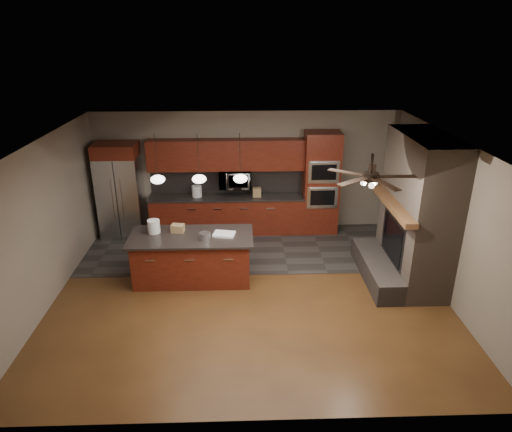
{
  "coord_description": "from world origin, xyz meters",
  "views": [
    {
      "loc": [
        -0.13,
        -7.25,
        4.5
      ],
      "look_at": [
        0.13,
        0.6,
        1.26
      ],
      "focal_mm": 32.0,
      "sensor_mm": 36.0,
      "label": 1
    }
  ],
  "objects_px": {
    "kitchen_island": "(192,257)",
    "counter_box": "(257,192)",
    "refrigerator": "(120,191)",
    "paint_can": "(205,236)",
    "counter_bucket": "(197,191)",
    "oven_tower": "(321,183)",
    "cardboard_box": "(178,228)",
    "microwave": "(235,179)",
    "paint_tray": "(224,234)",
    "white_bucket": "(154,226)"
  },
  "relations": [
    {
      "from": "paint_can",
      "to": "kitchen_island",
      "type": "bearing_deg",
      "value": 147.16
    },
    {
      "from": "refrigerator",
      "to": "counter_box",
      "type": "height_order",
      "value": "refrigerator"
    },
    {
      "from": "paint_can",
      "to": "white_bucket",
      "type": "bearing_deg",
      "value": 160.72
    },
    {
      "from": "oven_tower",
      "to": "counter_box",
      "type": "relative_size",
      "value": 11.29
    },
    {
      "from": "refrigerator",
      "to": "cardboard_box",
      "type": "bearing_deg",
      "value": -51.65
    },
    {
      "from": "kitchen_island",
      "to": "counter_box",
      "type": "height_order",
      "value": "counter_box"
    },
    {
      "from": "counter_bucket",
      "to": "oven_tower",
      "type": "bearing_deg",
      "value": -0.15
    },
    {
      "from": "white_bucket",
      "to": "microwave",
      "type": "bearing_deg",
      "value": 53.88
    },
    {
      "from": "counter_bucket",
      "to": "kitchen_island",
      "type": "bearing_deg",
      "value": -87.98
    },
    {
      "from": "refrigerator",
      "to": "paint_can",
      "type": "relative_size",
      "value": 10.81
    },
    {
      "from": "microwave",
      "to": "refrigerator",
      "type": "height_order",
      "value": "refrigerator"
    },
    {
      "from": "white_bucket",
      "to": "counter_box",
      "type": "height_order",
      "value": "white_bucket"
    },
    {
      "from": "oven_tower",
      "to": "microwave",
      "type": "xyz_separation_m",
      "value": [
        -1.98,
        0.06,
        0.11
      ]
    },
    {
      "from": "microwave",
      "to": "counter_bucket",
      "type": "bearing_deg",
      "value": -176.77
    },
    {
      "from": "paint_can",
      "to": "counter_bucket",
      "type": "height_order",
      "value": "counter_bucket"
    },
    {
      "from": "microwave",
      "to": "paint_can",
      "type": "xyz_separation_m",
      "value": [
        -0.54,
        -2.43,
        -0.31
      ]
    },
    {
      "from": "paint_can",
      "to": "paint_tray",
      "type": "distance_m",
      "value": 0.39
    },
    {
      "from": "oven_tower",
      "to": "cardboard_box",
      "type": "height_order",
      "value": "oven_tower"
    },
    {
      "from": "counter_box",
      "to": "white_bucket",
      "type": "bearing_deg",
      "value": -135.98
    },
    {
      "from": "paint_can",
      "to": "cardboard_box",
      "type": "distance_m",
      "value": 0.64
    },
    {
      "from": "refrigerator",
      "to": "kitchen_island",
      "type": "distance_m",
      "value": 2.85
    },
    {
      "from": "cardboard_box",
      "to": "counter_bucket",
      "type": "distance_m",
      "value": 2.03
    },
    {
      "from": "counter_box",
      "to": "cardboard_box",
      "type": "bearing_deg",
      "value": -128.97
    },
    {
      "from": "white_bucket",
      "to": "paint_tray",
      "type": "height_order",
      "value": "white_bucket"
    },
    {
      "from": "oven_tower",
      "to": "kitchen_island",
      "type": "relative_size",
      "value": 1.03
    },
    {
      "from": "oven_tower",
      "to": "microwave",
      "type": "bearing_deg",
      "value": 178.34
    },
    {
      "from": "paint_can",
      "to": "counter_bucket",
      "type": "relative_size",
      "value": 0.78
    },
    {
      "from": "microwave",
      "to": "refrigerator",
      "type": "relative_size",
      "value": 0.34
    },
    {
      "from": "oven_tower",
      "to": "refrigerator",
      "type": "bearing_deg",
      "value": -179.08
    },
    {
      "from": "microwave",
      "to": "kitchen_island",
      "type": "relative_size",
      "value": 0.32
    },
    {
      "from": "paint_tray",
      "to": "cardboard_box",
      "type": "height_order",
      "value": "cardboard_box"
    },
    {
      "from": "kitchen_island",
      "to": "white_bucket",
      "type": "bearing_deg",
      "value": 166.71
    },
    {
      "from": "counter_bucket",
      "to": "cardboard_box",
      "type": "bearing_deg",
      "value": -95.23
    },
    {
      "from": "refrigerator",
      "to": "counter_bucket",
      "type": "distance_m",
      "value": 1.73
    },
    {
      "from": "kitchen_island",
      "to": "paint_tray",
      "type": "xyz_separation_m",
      "value": [
        0.62,
        0.01,
        0.48
      ]
    },
    {
      "from": "white_bucket",
      "to": "counter_bucket",
      "type": "height_order",
      "value": "white_bucket"
    },
    {
      "from": "kitchen_island",
      "to": "counter_box",
      "type": "distance_m",
      "value": 2.57
    },
    {
      "from": "counter_bucket",
      "to": "counter_box",
      "type": "relative_size",
      "value": 1.22
    },
    {
      "from": "kitchen_island",
      "to": "counter_bucket",
      "type": "xyz_separation_m",
      "value": [
        -0.08,
        2.2,
        0.56
      ]
    },
    {
      "from": "refrigerator",
      "to": "cardboard_box",
      "type": "xyz_separation_m",
      "value": [
        1.54,
        -1.94,
        -0.1
      ]
    },
    {
      "from": "microwave",
      "to": "counter_box",
      "type": "bearing_deg",
      "value": -11.36
    },
    {
      "from": "kitchen_island",
      "to": "oven_tower",
      "type": "bearing_deg",
      "value": 38.27
    },
    {
      "from": "refrigerator",
      "to": "paint_can",
      "type": "distance_m",
      "value": 3.09
    },
    {
      "from": "paint_tray",
      "to": "cardboard_box",
      "type": "xyz_separation_m",
      "value": [
        -0.88,
        0.17,
        0.06
      ]
    },
    {
      "from": "microwave",
      "to": "paint_tray",
      "type": "bearing_deg",
      "value": -94.85
    },
    {
      "from": "paint_can",
      "to": "paint_tray",
      "type": "bearing_deg",
      "value": 27.84
    },
    {
      "from": "microwave",
      "to": "white_bucket",
      "type": "relative_size",
      "value": 2.92
    },
    {
      "from": "refrigerator",
      "to": "paint_tray",
      "type": "distance_m",
      "value": 3.22
    },
    {
      "from": "refrigerator",
      "to": "counter_box",
      "type": "relative_size",
      "value": 10.35
    },
    {
      "from": "kitchen_island",
      "to": "counter_box",
      "type": "relative_size",
      "value": 10.94
    }
  ]
}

